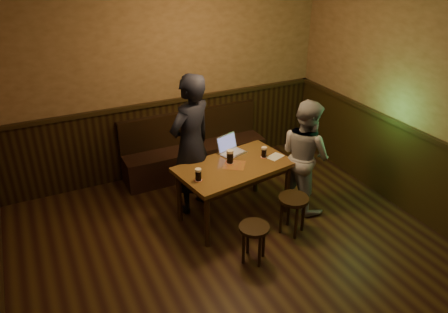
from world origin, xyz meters
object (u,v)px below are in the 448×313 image
Objects in this scene: pint_mid at (230,156)px; pint_right at (264,152)px; bench at (194,153)px; person_suit at (191,145)px; pub_table at (234,172)px; pint_left at (198,175)px; laptop at (230,148)px; person_grey at (305,155)px; stool_left at (254,233)px; stool_right at (293,204)px.

pint_mid is 0.47m from pint_right.
bench is 1.19m from person_suit.
pint_right reaches higher than pub_table.
pint_mid is at bearing 23.41° from pint_left.
laptop is at bearing 36.59° from pint_left.
person_suit is (0.15, 0.58, 0.10)m from pint_left.
person_suit is at bearing 137.12° from pint_mid.
laptop reaches higher than pint_left.
pint_left is at bearing -174.08° from pub_table.
person_suit is 1.49m from person_grey.
pint_mid is 0.46× the size of laptop.
person_suit is at bearing 75.76° from pint_left.
pub_table is (0.00, -1.35, 0.35)m from bench.
person_grey is (1.36, -0.59, -0.18)m from person_suit.
pint_mid reaches higher than stool_left.
bench is at bearing 103.94° from stool_right.
stool_right is 2.82× the size of pint_mid.
person_suit is at bearing 98.91° from stool_left.
pint_left is at bearing -110.05° from bench.
pint_right is at bearing -6.15° from pint_mid.
pint_mid is 1.01m from person_grey.
stool_right is 0.27× the size of person_suit.
stool_left is at bearing -112.08° from pub_table.
pint_left is 0.82m from laptop.
stool_left is 0.31× the size of person_grey.
laptop is 0.26× the size of person_grey.
bench is 2.04m from stool_right.
stool_left is 2.60× the size of pint_mid.
pint_mid is 1.24× the size of pint_right.
laptop reaches higher than pint_right.
pint_right is (0.44, 0.03, 0.17)m from pub_table.
person_suit is (-0.51, 0.09, 0.12)m from laptop.
stool_left is 1.19× the size of laptop.
bench is 1.49m from pint_right.
pint_mid is 0.12× the size of person_grey.
pint_right is 0.55m from person_grey.
laptop is (-0.33, 0.31, -0.01)m from pint_right.
bench is at bearing 80.53° from pub_table.
pint_left is at bearing 50.93° from person_suit.
stool_right is 1.48m from person_suit.
laptop is at bearing 137.18° from pint_right.
stool_left is at bearing 115.74° from person_grey.
pub_table is at bearing 15.39° from pint_left.
stool_left is (-0.20, -0.88, -0.29)m from pub_table.
bench is 2.24m from stool_left.
pub_table is at bearing 128.19° from stool_right.
pint_right reaches higher than stool_right.
pint_left is (-0.35, 0.73, 0.46)m from stool_left.
pint_mid is (-0.02, -1.28, 0.54)m from bench.
person_grey reaches higher than pub_table.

